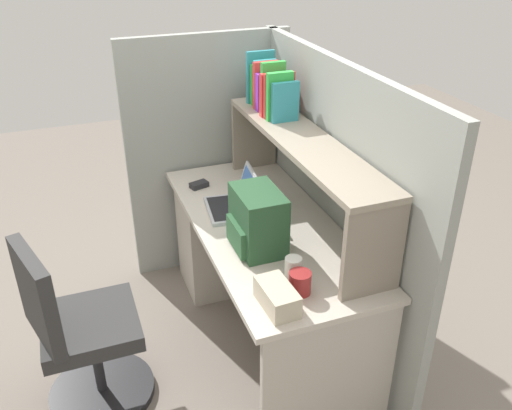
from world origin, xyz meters
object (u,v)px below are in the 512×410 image
object	(u,v)px
tissue_box	(277,297)
office_chair	(81,339)
backpack	(257,221)
paper_cup	(293,268)
laptop	(235,202)
snack_canister	(300,283)
computer_mouse	(199,185)

from	to	relation	value
tissue_box	office_chair	distance (m)	1.00
backpack	office_chair	distance (m)	1.00
office_chair	paper_cup	bearing A→B (deg)	-125.76
paper_cup	tissue_box	size ratio (longest dim) A/B	0.46
laptop	paper_cup	distance (m)	0.68
tissue_box	office_chair	bearing A→B (deg)	-123.98
paper_cup	snack_canister	world-z (taller)	same
paper_cup	office_chair	world-z (taller)	office_chair
computer_mouse	tissue_box	xyz separation A→B (m)	(1.18, 0.01, 0.03)
paper_cup	snack_canister	xyz separation A→B (m)	(0.11, -0.02, -0.00)
tissue_box	snack_canister	world-z (taller)	same
office_chair	snack_canister	bearing A→B (deg)	-131.95
paper_cup	office_chair	distance (m)	1.06
paper_cup	backpack	bearing A→B (deg)	-167.70
computer_mouse	tissue_box	size ratio (longest dim) A/B	0.47
backpack	office_chair	bearing A→B (deg)	-91.88
laptop	office_chair	bearing A→B (deg)	-68.17
backpack	computer_mouse	distance (m)	0.74
laptop	backpack	distance (m)	0.40
computer_mouse	snack_canister	size ratio (longest dim) A/B	1.03
computer_mouse	laptop	bearing A→B (deg)	1.59
laptop	tissue_box	size ratio (longest dim) A/B	1.54
paper_cup	office_chair	size ratio (longest dim) A/B	0.11
backpack	paper_cup	world-z (taller)	backpack
paper_cup	snack_canister	distance (m)	0.11
paper_cup	tissue_box	distance (m)	0.22
paper_cup	office_chair	bearing A→B (deg)	-108.68
backpack	laptop	bearing A→B (deg)	177.00
backpack	snack_canister	size ratio (longest dim) A/B	2.99
backpack	tissue_box	xyz separation A→B (m)	(0.45, -0.08, -0.10)
backpack	paper_cup	bearing A→B (deg)	12.30
laptop	backpack	bearing A→B (deg)	-3.00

